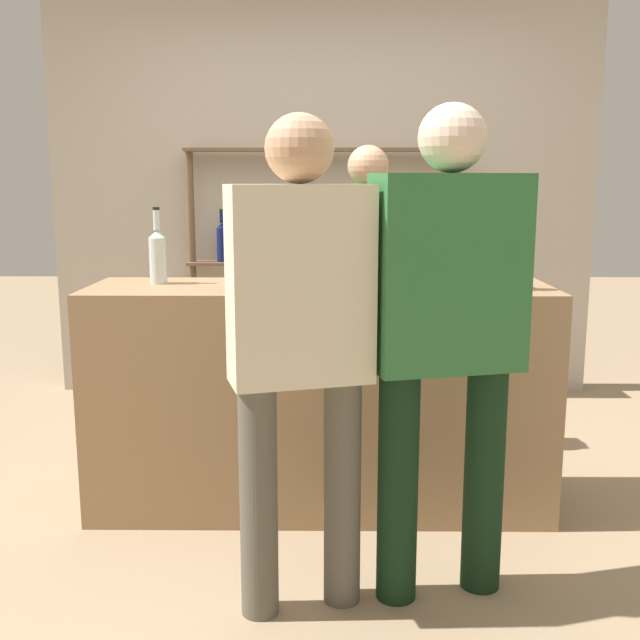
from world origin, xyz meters
TOP-DOWN VIEW (x-y plane):
  - ground_plane at (0.00, 0.00)m, footprint 16.00×16.00m
  - bar_counter at (0.00, 0.00)m, footprint 1.97×0.56m
  - back_wall at (0.00, 1.88)m, footprint 3.57×0.12m
  - back_shelf at (-0.01, 1.70)m, footprint 1.76×0.18m
  - counter_bottle_0 at (0.24, 0.04)m, footprint 0.08×0.08m
  - counter_bottle_1 at (0.15, -0.17)m, footprint 0.07×0.07m
  - counter_bottle_2 at (0.79, -0.10)m, footprint 0.08×0.08m
  - counter_bottle_3 at (0.20, -0.05)m, footprint 0.08×0.08m
  - counter_bottle_4 at (-0.70, 0.07)m, footprint 0.07×0.07m
  - counter_bottle_5 at (-0.33, -0.12)m, footprint 0.07×0.07m
  - ice_bucket at (0.64, -0.04)m, footprint 0.23×0.23m
  - cork_jar at (-0.37, 0.15)m, footprint 0.12×0.12m
  - customer_right at (0.42, -0.73)m, footprint 0.53×0.33m
  - server_behind_counter at (0.24, 0.73)m, footprint 0.41×0.21m
  - customer_center at (-0.05, -0.83)m, footprint 0.48×0.31m

SIDE VIEW (x-z plane):
  - ground_plane at x=0.00m, z-range 0.00..0.00m
  - bar_counter at x=0.00m, z-range 0.00..0.98m
  - server_behind_counter at x=0.24m, z-range 0.15..1.75m
  - customer_center at x=-0.05m, z-range 0.14..1.76m
  - customer_right at x=0.42m, z-range 0.13..1.80m
  - cork_jar at x=-0.37m, z-range 0.98..1.11m
  - back_shelf at x=-0.01m, z-range 0.25..1.88m
  - ice_bucket at x=0.64m, z-range 0.98..1.19m
  - counter_bottle_4 at x=-0.70m, z-range 0.94..1.27m
  - counter_bottle_1 at x=0.15m, z-range 0.94..1.28m
  - counter_bottle_5 at x=-0.33m, z-range 0.95..1.28m
  - counter_bottle_2 at x=0.79m, z-range 0.94..1.29m
  - counter_bottle_3 at x=0.20m, z-range 0.95..1.29m
  - counter_bottle_0 at x=0.24m, z-range 0.94..1.31m
  - back_wall at x=0.00m, z-range 0.00..2.80m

